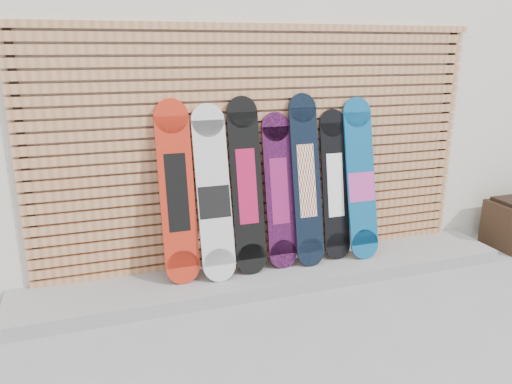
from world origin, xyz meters
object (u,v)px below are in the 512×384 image
(snowboard_3, at_px, (279,191))
(snowboard_4, at_px, (306,181))
(snowboard_1, at_px, (214,194))
(snowboard_6, at_px, (361,180))
(snowboard_2, at_px, (247,186))
(snowboard_0, at_px, (177,193))
(snowboard_5, at_px, (335,185))

(snowboard_3, bearing_deg, snowboard_4, -4.84)
(snowboard_1, height_order, snowboard_6, snowboard_6)
(snowboard_2, relative_size, snowboard_6, 1.03)
(snowboard_1, bearing_deg, snowboard_3, 3.90)
(snowboard_4, bearing_deg, snowboard_6, -1.12)
(snowboard_0, height_order, snowboard_3, snowboard_0)
(snowboard_1, xyz_separation_m, snowboard_6, (1.45, 0.01, 0.00))
(snowboard_3, distance_m, snowboard_5, 0.57)
(snowboard_2, xyz_separation_m, snowboard_4, (0.58, -0.01, 0.00))
(snowboard_6, bearing_deg, snowboard_1, -179.62)
(snowboard_4, xyz_separation_m, snowboard_6, (0.57, -0.01, -0.04))
(snowboard_1, relative_size, snowboard_2, 0.97)
(snowboard_2, xyz_separation_m, snowboard_5, (0.89, 0.03, -0.07))
(snowboard_5, distance_m, snowboard_6, 0.26)
(snowboard_1, height_order, snowboard_5, snowboard_1)
(snowboard_4, bearing_deg, snowboard_2, 179.23)
(snowboard_0, xyz_separation_m, snowboard_1, (0.31, -0.03, -0.04))
(snowboard_0, distance_m, snowboard_1, 0.32)
(snowboard_6, bearing_deg, snowboard_3, 177.70)
(snowboard_3, height_order, snowboard_5, snowboard_5)
(snowboard_1, height_order, snowboard_3, snowboard_1)
(snowboard_0, distance_m, snowboard_2, 0.62)
(snowboard_0, height_order, snowboard_4, snowboard_4)
(snowboard_0, bearing_deg, snowboard_4, -0.56)
(snowboard_1, bearing_deg, snowboard_2, 5.22)
(snowboard_6, bearing_deg, snowboard_2, 179.06)
(snowboard_2, bearing_deg, snowboard_4, -0.77)
(snowboard_2, height_order, snowboard_5, snowboard_2)
(snowboard_4, distance_m, snowboard_5, 0.33)
(snowboard_2, height_order, snowboard_6, snowboard_2)
(snowboard_0, relative_size, snowboard_5, 1.10)
(snowboard_0, xyz_separation_m, snowboard_2, (0.62, -0.00, 0.00))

